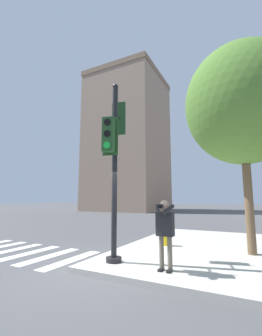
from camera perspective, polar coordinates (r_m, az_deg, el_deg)
The scene contains 8 objects.
ground_plane at distance 6.24m, azimuth -8.71°, elevation -24.21°, with size 160.00×160.00×0.00m, color #4C4C4F.
sidewalk_corner at distance 8.54m, azimuth 28.37°, elevation -18.41°, with size 8.00×8.00×0.14m.
crosswalk_stripes at distance 9.62m, azimuth -29.67°, elevation -17.42°, with size 6.71×2.37×0.01m.
traffic_signal_pole at distance 6.29m, azimuth -4.17°, elevation 4.56°, with size 0.62×1.36×4.94m.
person_photographer at distance 5.50m, azimuth 8.62°, elevation -14.76°, with size 0.50×0.53×1.60m.
street_tree at distance 8.37m, azimuth 26.33°, elevation 14.25°, with size 3.58×3.58×6.65m.
fire_hydrant at distance 8.38m, azimuth 8.60°, elevation -16.27°, with size 0.21×0.27×0.79m.
building_left at distance 36.90m, azimuth -0.71°, elevation 6.58°, with size 11.10×11.23×21.92m.
Camera 1 is at (3.47, -4.87, 1.76)m, focal length 24.00 mm.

